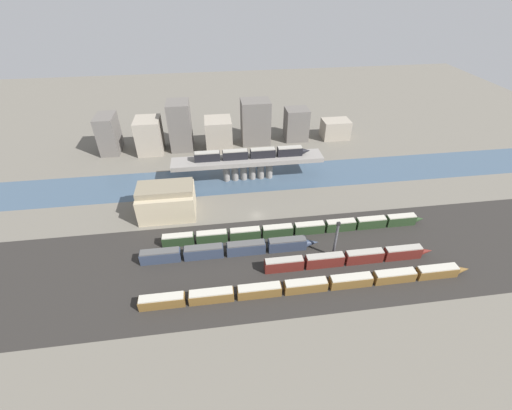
{
  "coord_description": "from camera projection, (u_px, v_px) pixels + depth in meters",
  "views": [
    {
      "loc": [
        -13.57,
        -98.17,
        75.99
      ],
      "look_at": [
        0.0,
        1.09,
        3.95
      ],
      "focal_mm": 24.0,
      "sensor_mm": 36.0,
      "label": 1
    }
  ],
  "objects": [
    {
      "name": "city_block_low",
      "position": [
        335.0,
        129.0,
        176.78
      ],
      "size": [
        13.74,
        9.66,
        9.48
      ],
      "primitive_type": "cube",
      "color": "gray",
      "rests_on": "ground"
    },
    {
      "name": "warehouse_building",
      "position": [
        167.0,
        201.0,
        122.67
      ],
      "size": [
        19.8,
        14.08,
        11.88
      ],
      "color": "tan",
      "rests_on": "ground"
    },
    {
      "name": "ground_plane",
      "position": [
        256.0,
        215.0,
        124.82
      ],
      "size": [
        400.0,
        400.0,
        0.0
      ],
      "primitive_type": "plane",
      "color": "#666056"
    },
    {
      "name": "train_yard_mid",
      "position": [
        348.0,
        258.0,
        104.11
      ],
      "size": [
        53.38,
        2.61,
        4.18
      ],
      "color": "#5B1E19",
      "rests_on": "ground"
    },
    {
      "name": "train_on_bridge",
      "position": [
        252.0,
        154.0,
        139.23
      ],
      "size": [
        47.67,
        2.89,
        3.81
      ],
      "color": "black",
      "rests_on": "bridge"
    },
    {
      "name": "railbed_yard",
      "position": [
        267.0,
        262.0,
        105.51
      ],
      "size": [
        280.0,
        42.0,
        0.01
      ],
      "primitive_type": "cube",
      "color": "#282623",
      "rests_on": "ground"
    },
    {
      "name": "bridge",
      "position": [
        248.0,
        163.0,
        141.41
      ],
      "size": [
        62.19,
        9.06,
        9.88
      ],
      "color": "gray",
      "rests_on": "ground"
    },
    {
      "name": "river_water",
      "position": [
        248.0,
        179.0,
        145.88
      ],
      "size": [
        320.0,
        21.82,
        0.01
      ],
      "primitive_type": "cube",
      "color": "#3D5166",
      "rests_on": "ground"
    },
    {
      "name": "train_yard_far",
      "position": [
        229.0,
        250.0,
        107.2
      ],
      "size": [
        56.15,
        2.97,
        4.16
      ],
      "color": "#2D384C",
      "rests_on": "ground"
    },
    {
      "name": "city_block_center",
      "position": [
        180.0,
        126.0,
        163.46
      ],
      "size": [
        10.36,
        12.84,
        22.9
      ],
      "primitive_type": "cube",
      "color": "#605B56",
      "rests_on": "ground"
    },
    {
      "name": "signal_tower",
      "position": [
        336.0,
        240.0,
        103.86
      ],
      "size": [
        1.0,
        0.82,
        13.51
      ],
      "color": "#4C4C51",
      "rests_on": "ground"
    },
    {
      "name": "city_block_right",
      "position": [
        219.0,
        134.0,
        164.57
      ],
      "size": [
        12.47,
        13.26,
        15.12
      ],
      "primitive_type": "cube",
      "color": "gray",
      "rests_on": "ground"
    },
    {
      "name": "train_yard_near",
      "position": [
        311.0,
        285.0,
        95.89
      ],
      "size": [
        95.36,
        2.88,
        3.52
      ],
      "color": "brown",
      "rests_on": "ground"
    },
    {
      "name": "city_block_left",
      "position": [
        149.0,
        136.0,
        162.2
      ],
      "size": [
        11.59,
        13.58,
        16.17
      ],
      "primitive_type": "cube",
      "color": "gray",
      "rests_on": "ground"
    },
    {
      "name": "city_block_tall",
      "position": [
        296.0,
        124.0,
        173.64
      ],
      "size": [
        11.32,
        10.18,
        15.97
      ],
      "primitive_type": "cube",
      "color": "#605B56",
      "rests_on": "ground"
    },
    {
      "name": "city_block_far_left",
      "position": [
        109.0,
        134.0,
        161.73
      ],
      "size": [
        8.5,
        13.74,
        17.85
      ],
      "primitive_type": "cube",
      "color": "#605B56",
      "rests_on": "ground"
    },
    {
      "name": "city_block_far_right",
      "position": [
        255.0,
        122.0,
        168.94
      ],
      "size": [
        13.95,
        11.21,
        21.52
      ],
      "primitive_type": "cube",
      "color": "#605B56",
      "rests_on": "ground"
    },
    {
      "name": "train_yard_outer",
      "position": [
        297.0,
        229.0,
        115.53
      ],
      "size": [
        90.58,
        2.66,
        3.88
      ],
      "color": "#23381E",
      "rests_on": "ground"
    }
  ]
}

